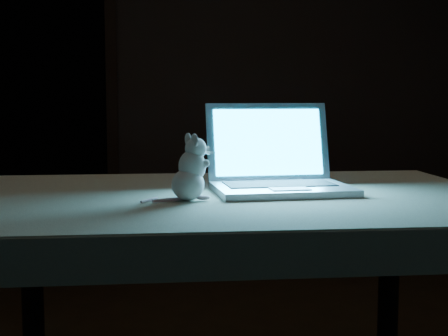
{
  "coord_description": "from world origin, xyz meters",
  "views": [
    {
      "loc": [
        -0.4,
        -2.22,
        1.11
      ],
      "look_at": [
        -0.15,
        -0.24,
        0.89
      ],
      "focal_mm": 52.0,
      "sensor_mm": 36.0,
      "label": 1
    }
  ],
  "objects": [
    {
      "name": "back_wall",
      "position": [
        0.0,
        2.5,
        1.3
      ],
      "size": [
        4.5,
        0.04,
        2.6
      ],
      "primitive_type": "cube",
      "color": "black",
      "rests_on": "ground"
    },
    {
      "name": "tablecloth",
      "position": [
        -0.18,
        -0.36,
        0.77
      ],
      "size": [
        1.73,
        1.24,
        0.1
      ],
      "primitive_type": null,
      "rotation": [
        0.0,
        0.0,
        0.1
      ],
      "color": "beige",
      "rests_on": "table"
    },
    {
      "name": "laptop",
      "position": [
        0.02,
        -0.31,
        0.96
      ],
      "size": [
        0.43,
        0.38,
        0.28
      ],
      "primitive_type": null,
      "rotation": [
        0.0,
        0.0,
        0.06
      ],
      "color": "silver",
      "rests_on": "tablecloth"
    },
    {
      "name": "doorway",
      "position": [
        -1.1,
        2.5,
        1.06
      ],
      "size": [
        1.06,
        0.36,
        2.13
      ],
      "primitive_type": null,
      "color": "black",
      "rests_on": "back_wall"
    },
    {
      "name": "plush_mouse",
      "position": [
        -0.27,
        -0.42,
        0.92
      ],
      "size": [
        0.15,
        0.15,
        0.19
      ],
      "primitive_type": null,
      "rotation": [
        0.0,
        0.0,
        -0.11
      ],
      "color": "white",
      "rests_on": "tablecloth"
    },
    {
      "name": "table",
      "position": [
        -0.15,
        -0.31,
        0.41
      ],
      "size": [
        1.54,
        1.0,
        0.81
      ],
      "primitive_type": null,
      "rotation": [
        0.0,
        0.0,
        -0.02
      ],
      "color": "black",
      "rests_on": "floor"
    }
  ]
}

